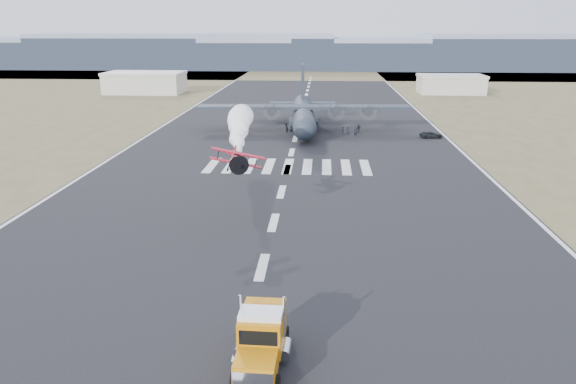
# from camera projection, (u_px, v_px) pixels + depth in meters

# --- Properties ---
(ground) EXTENTS (500.00, 500.00, 0.00)m
(ground) POSITION_uv_depth(u_px,v_px,m) (244.00, 337.00, 39.45)
(ground) COLOR black
(ground) RESTS_ON ground
(scrub_far) EXTENTS (500.00, 80.00, 0.00)m
(scrub_far) POSITION_uv_depth(u_px,v_px,m) (312.00, 73.00, 259.44)
(scrub_far) COLOR brown
(scrub_far) RESTS_ON ground
(runway_markings) EXTENTS (60.00, 260.00, 0.01)m
(runway_markings) POSITION_uv_depth(u_px,v_px,m) (292.00, 152.00, 96.84)
(runway_markings) COLOR silver
(runway_markings) RESTS_ON ground
(ridge_seg_b) EXTENTS (150.00, 50.00, 15.00)m
(ridge_seg_b) POSITION_uv_depth(u_px,v_px,m) (65.00, 52.00, 293.72)
(ridge_seg_b) COLOR gray
(ridge_seg_b) RESTS_ON ground
(ridge_seg_c) EXTENTS (150.00, 50.00, 17.00)m
(ridge_seg_c) POSITION_uv_depth(u_px,v_px,m) (188.00, 50.00, 289.57)
(ridge_seg_c) COLOR gray
(ridge_seg_c) RESTS_ON ground
(ridge_seg_d) EXTENTS (150.00, 50.00, 13.00)m
(ridge_seg_d) POSITION_uv_depth(u_px,v_px,m) (314.00, 55.00, 286.28)
(ridge_seg_d) COLOR gray
(ridge_seg_d) RESTS_ON ground
(ridge_seg_e) EXTENTS (150.00, 50.00, 15.00)m
(ridge_seg_e) POSITION_uv_depth(u_px,v_px,m) (443.00, 53.00, 282.12)
(ridge_seg_e) COLOR gray
(ridge_seg_e) RESTS_ON ground
(ridge_seg_f) EXTENTS (150.00, 50.00, 17.00)m
(ridge_seg_f) POSITION_uv_depth(u_px,v_px,m) (576.00, 51.00, 277.97)
(ridge_seg_f) COLOR gray
(ridge_seg_f) RESTS_ON ground
(hangar_left) EXTENTS (24.50, 14.50, 6.70)m
(hangar_left) POSITION_uv_depth(u_px,v_px,m) (145.00, 82.00, 180.26)
(hangar_left) COLOR #AEAA9A
(hangar_left) RESTS_ON ground
(hangar_right) EXTENTS (20.50, 12.50, 5.90)m
(hangar_right) POSITION_uv_depth(u_px,v_px,m) (451.00, 84.00, 179.33)
(hangar_right) COLOR #AEAA9A
(hangar_right) RESTS_ON ground
(semi_truck) EXTENTS (3.13, 8.73, 3.90)m
(semi_truck) POSITION_uv_depth(u_px,v_px,m) (261.00, 339.00, 35.72)
(semi_truck) COLOR black
(semi_truck) RESTS_ON ground
(aerobatic_biplane) EXTENTS (5.79, 5.34, 2.90)m
(aerobatic_biplane) POSITION_uv_depth(u_px,v_px,m) (236.00, 159.00, 60.19)
(aerobatic_biplane) COLOR #B00B20
(smoke_trail) EXTENTS (5.42, 26.96, 3.69)m
(smoke_trail) POSITION_uv_depth(u_px,v_px,m) (239.00, 122.00, 81.58)
(smoke_trail) COLOR white
(transport_aircraft) EXTENTS (43.71, 35.98, 12.62)m
(transport_aircraft) POSITION_uv_depth(u_px,v_px,m) (303.00, 113.00, 118.05)
(transport_aircraft) COLOR #1E242E
(transport_aircraft) RESTS_ON ground
(support_vehicle) EXTENTS (4.55, 2.50, 1.21)m
(support_vehicle) POSITION_uv_depth(u_px,v_px,m) (431.00, 135.00, 109.09)
(support_vehicle) COLOR black
(support_vehicle) RESTS_ON ground
(crew_a) EXTENTS (0.77, 0.80, 1.71)m
(crew_a) POSITION_uv_depth(u_px,v_px,m) (293.00, 130.00, 112.87)
(crew_a) COLOR black
(crew_a) RESTS_ON ground
(crew_b) EXTENTS (0.97, 1.06, 1.86)m
(crew_b) POSITION_uv_depth(u_px,v_px,m) (286.00, 128.00, 114.29)
(crew_b) COLOR black
(crew_b) RESTS_ON ground
(crew_c) EXTENTS (0.69, 1.09, 1.56)m
(crew_c) POSITION_uv_depth(u_px,v_px,m) (343.00, 130.00, 113.10)
(crew_c) COLOR black
(crew_c) RESTS_ON ground
(crew_d) EXTENTS (1.15, 0.93, 1.75)m
(crew_d) POSITION_uv_depth(u_px,v_px,m) (359.00, 129.00, 114.04)
(crew_d) COLOR black
(crew_d) RESTS_ON ground
(crew_e) EXTENTS (0.88, 0.72, 1.55)m
(crew_e) POSITION_uv_depth(u_px,v_px,m) (348.00, 130.00, 112.79)
(crew_e) COLOR black
(crew_e) RESTS_ON ground
(crew_f) EXTENTS (1.54, 1.34, 1.68)m
(crew_f) POSITION_uv_depth(u_px,v_px,m) (311.00, 129.00, 113.31)
(crew_f) COLOR black
(crew_f) RESTS_ON ground
(crew_g) EXTENTS (0.78, 0.68, 1.88)m
(crew_g) POSITION_uv_depth(u_px,v_px,m) (355.00, 132.00, 110.24)
(crew_g) COLOR black
(crew_g) RESTS_ON ground
(crew_h) EXTENTS (0.87, 0.55, 1.77)m
(crew_h) POSITION_uv_depth(u_px,v_px,m) (305.00, 132.00, 110.52)
(crew_h) COLOR black
(crew_h) RESTS_ON ground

